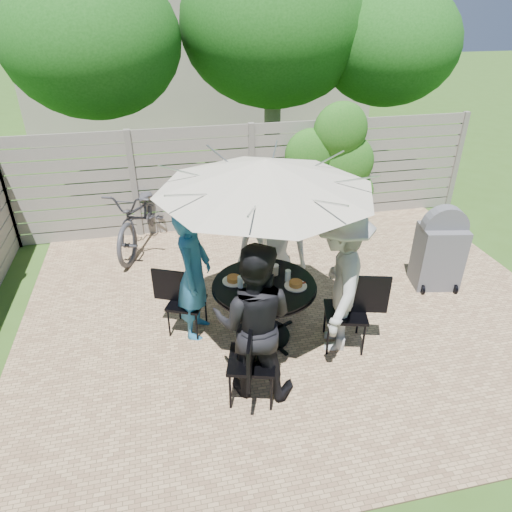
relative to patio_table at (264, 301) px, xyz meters
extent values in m
plane|color=#31531A|center=(0.52, 0.18, -0.54)|extent=(60.00, 60.00, 0.00)
cube|color=tan|center=(0.52, 0.68, -0.53)|extent=(7.00, 6.00, 0.02)
cube|color=gray|center=(0.52, 3.18, 0.38)|extent=(8.00, 0.10, 1.85)
ellipsoid|color=#1D6016|center=(1.92, 3.03, 0.36)|extent=(1.20, 0.70, 1.80)
cube|color=#A29587|center=(0.52, 12.18, 1.96)|extent=(10.00, 6.00, 5.00)
ellipsoid|color=#154911|center=(-1.98, 5.18, 2.43)|extent=(3.20, 3.20, 2.72)
ellipsoid|color=#154911|center=(1.52, 5.68, 2.64)|extent=(3.80, 3.80, 3.23)
ellipsoid|color=#154911|center=(3.72, 4.98, 2.29)|extent=(2.80, 2.80, 2.38)
cylinder|color=black|center=(0.00, 0.00, 0.22)|extent=(1.53, 1.53, 0.03)
cylinder|color=black|center=(0.00, 0.00, -0.16)|extent=(0.08, 0.08, 0.76)
cylinder|color=black|center=(0.00, 0.00, -0.52)|extent=(0.64, 0.64, 0.04)
cylinder|color=silver|center=(0.00, 0.00, 0.53)|extent=(0.04, 0.04, 2.14)
cone|color=#C0B79F|center=(0.00, 0.00, 1.55)|extent=(2.99, 2.99, 0.33)
cube|color=black|center=(0.33, 0.89, -0.07)|extent=(0.57, 0.57, 0.04)
cube|color=black|center=(0.39, 1.12, 0.19)|extent=(0.15, 0.46, 0.48)
imported|color=silver|center=(0.29, 0.78, 0.37)|extent=(1.04, 0.85, 1.82)
cube|color=black|center=(-0.89, 0.33, -0.12)|extent=(0.54, 0.54, 0.03)
cube|color=black|center=(-1.08, 0.42, 0.10)|extent=(0.38, 0.20, 0.42)
imported|color=#216391|center=(-0.78, 0.29, 0.28)|extent=(0.58, 0.70, 1.65)
cube|color=black|center=(-0.33, -0.89, -0.06)|extent=(0.58, 0.58, 0.04)
cube|color=black|center=(-0.40, -1.12, 0.20)|extent=(0.16, 0.46, 0.48)
imported|color=black|center=(-0.29, -0.78, 0.32)|extent=(1.02, 0.91, 1.73)
cube|color=black|center=(0.89, -0.33, -0.07)|extent=(0.57, 0.57, 0.04)
cube|color=black|center=(1.12, -0.39, 0.19)|extent=(0.46, 0.15, 0.48)
imported|color=#A9A9A4|center=(0.78, -0.29, 0.35)|extent=(1.03, 1.32, 1.80)
cylinder|color=white|center=(0.13, 0.34, 0.24)|extent=(0.26, 0.26, 0.01)
cylinder|color=#AD6932|center=(0.13, 0.34, 0.27)|extent=(0.15, 0.15, 0.05)
cylinder|color=white|center=(-0.34, 0.13, 0.24)|extent=(0.26, 0.26, 0.01)
cylinder|color=#AD6932|center=(-0.34, 0.13, 0.27)|extent=(0.15, 0.15, 0.05)
cylinder|color=white|center=(-0.13, -0.34, 0.24)|extent=(0.26, 0.26, 0.01)
cylinder|color=#AD6932|center=(-0.13, -0.34, 0.27)|extent=(0.15, 0.15, 0.05)
cylinder|color=white|center=(0.34, -0.13, 0.24)|extent=(0.26, 0.26, 0.01)
cylinder|color=#AD6932|center=(0.34, -0.13, 0.27)|extent=(0.15, 0.15, 0.05)
cylinder|color=silver|center=(-0.01, 0.28, 0.31)|extent=(0.07, 0.07, 0.14)
cylinder|color=silver|center=(-0.28, -0.01, 0.31)|extent=(0.07, 0.07, 0.14)
cylinder|color=silver|center=(0.01, -0.28, 0.31)|extent=(0.07, 0.07, 0.14)
cylinder|color=silver|center=(0.28, 0.01, 0.31)|extent=(0.07, 0.07, 0.14)
cylinder|color=#59280C|center=(-0.04, 0.07, 0.32)|extent=(0.09, 0.09, 0.16)
cylinder|color=#C6B293|center=(0.17, 0.17, 0.30)|extent=(0.08, 0.08, 0.12)
imported|color=#333338|center=(-1.40, 2.78, 0.00)|extent=(1.37, 2.20, 1.09)
cube|color=#545459|center=(2.66, 0.63, -0.08)|extent=(0.68, 0.57, 0.93)
cylinder|color=#545459|center=(2.66, 0.63, 0.38)|extent=(0.64, 0.30, 0.61)
camera|label=1|loc=(-1.03, -4.28, 3.10)|focal=32.00mm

